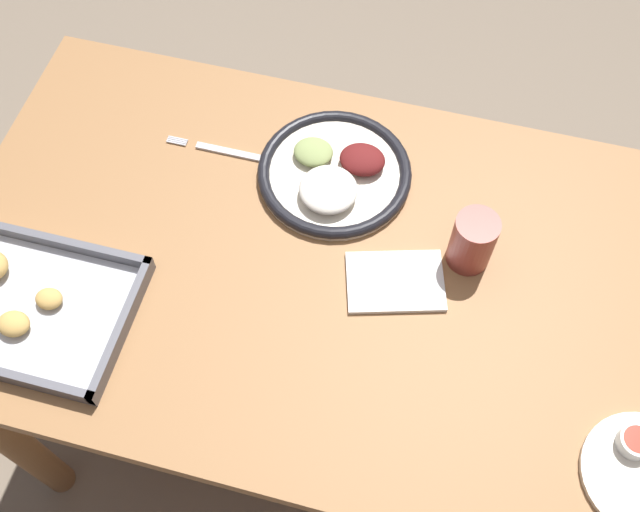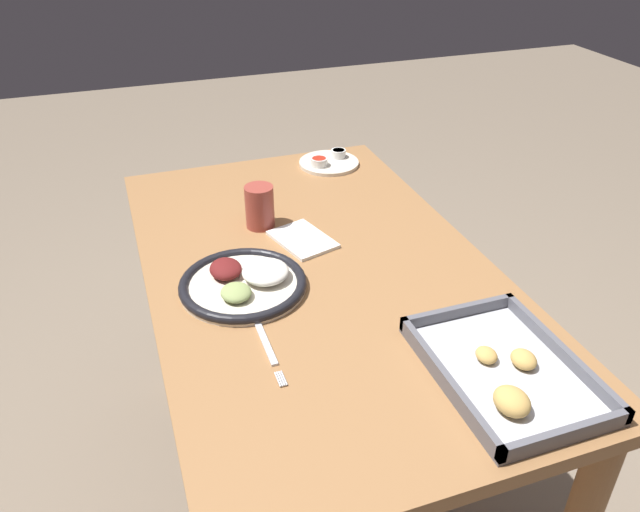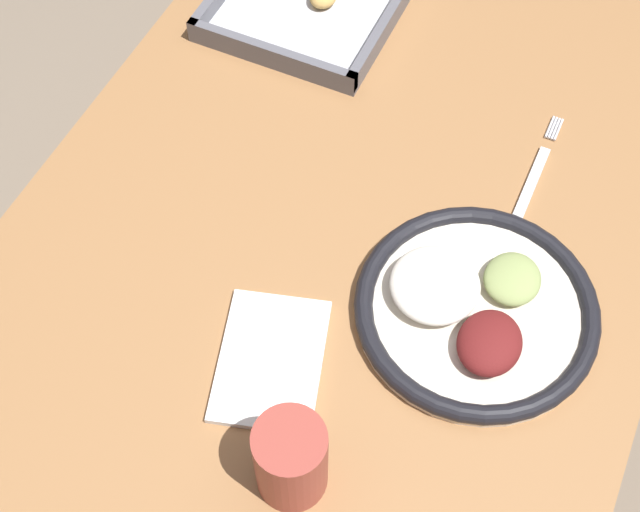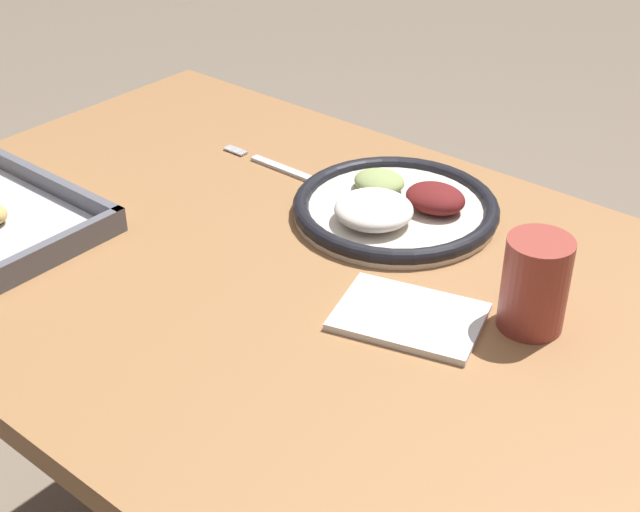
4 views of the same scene
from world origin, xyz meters
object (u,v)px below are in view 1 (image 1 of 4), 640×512
object	(u,v)px
drinking_cup	(473,241)
napkin	(395,283)
fork	(234,153)
baking_tray	(22,302)
dinner_plate	(335,173)

from	to	relation	value
drinking_cup	napkin	world-z (taller)	drinking_cup
fork	baking_tray	bearing A→B (deg)	58.07
fork	napkin	size ratio (longest dim) A/B	1.27
fork	napkin	distance (m)	0.36
fork	drinking_cup	world-z (taller)	drinking_cup
drinking_cup	napkin	size ratio (longest dim) A/B	0.59
dinner_plate	fork	size ratio (longest dim) A/B	1.18
drinking_cup	dinner_plate	bearing A→B (deg)	-21.83
baking_tray	drinking_cup	xyz separation A→B (m)	(-0.63, -0.25, 0.04)
baking_tray	drinking_cup	size ratio (longest dim) A/B	3.19
napkin	dinner_plate	bearing A→B (deg)	-50.89
dinner_plate	baking_tray	size ratio (longest dim) A/B	0.79
fork	napkin	xyz separation A→B (m)	(-0.31, 0.17, 0.00)
fork	baking_tray	world-z (taller)	baking_tray
baking_tray	fork	bearing A→B (deg)	-121.93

